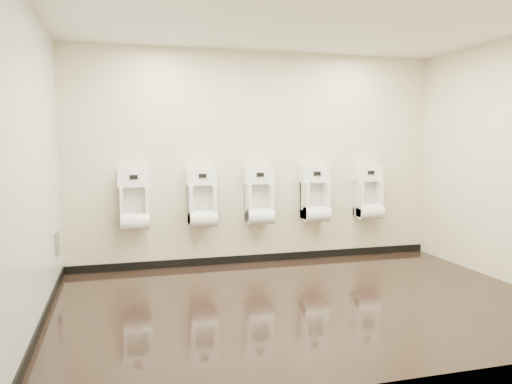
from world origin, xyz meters
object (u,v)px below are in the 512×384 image
(urinal_0, at_px, (134,204))
(urinal_4, at_px, (369,196))
(urinal_2, at_px, (259,200))
(access_panel, at_px, (57,243))
(urinal_1, at_px, (202,202))
(urinal_3, at_px, (315,198))

(urinal_0, relative_size, urinal_4, 1.00)
(urinal_2, xyz_separation_m, urinal_4, (1.59, 0.00, 0.00))
(access_panel, height_order, urinal_1, urinal_1)
(access_panel, distance_m, urinal_4, 4.08)
(urinal_0, height_order, urinal_4, same)
(access_panel, distance_m, urinal_1, 1.78)
(urinal_2, bearing_deg, urinal_3, 0.00)
(urinal_0, distance_m, urinal_4, 3.19)
(urinal_1, height_order, urinal_2, same)
(access_panel, distance_m, urinal_2, 2.51)
(access_panel, relative_size, urinal_0, 0.34)
(urinal_3, bearing_deg, urinal_0, 180.00)
(urinal_0, height_order, urinal_1, same)
(urinal_2, relative_size, urinal_4, 1.00)
(urinal_3, bearing_deg, urinal_4, 0.00)
(urinal_1, bearing_deg, urinal_3, 0.00)
(urinal_0, relative_size, urinal_2, 1.00)
(access_panel, distance_m, urinal_0, 1.02)
(urinal_0, xyz_separation_m, urinal_3, (2.39, 0.00, 0.00))
(urinal_1, bearing_deg, access_panel, -166.12)
(urinal_3, distance_m, urinal_4, 0.80)
(urinal_1, relative_size, urinal_3, 1.00)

